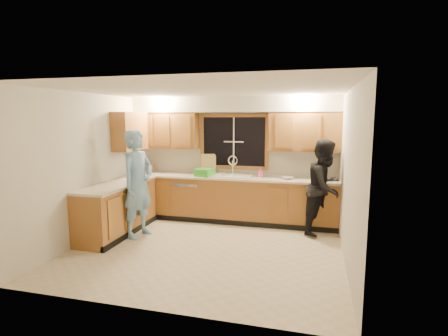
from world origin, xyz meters
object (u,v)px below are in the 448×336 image
object	(u,v)px
woman	(325,187)
knife_block	(151,168)
sink	(231,179)
dish_crate	(204,173)
bowl	(287,178)
stove	(99,217)
man	(138,184)
dishwasher	(191,199)
soap_bottle	(261,172)

from	to	relation	value
woman	knife_block	bearing A→B (deg)	112.85
sink	dish_crate	bearing A→B (deg)	-167.38
knife_block	dish_crate	world-z (taller)	knife_block
woman	bowl	size ratio (longest dim) A/B	8.05
sink	stove	distance (m)	2.60
sink	bowl	bearing A→B (deg)	-1.55
sink	dish_crate	distance (m)	0.54
knife_block	man	bearing A→B (deg)	-88.57
sink	dishwasher	distance (m)	0.96
dish_crate	dishwasher	bearing A→B (deg)	163.34
stove	woman	bearing A→B (deg)	21.89
man	dishwasher	bearing A→B (deg)	-8.21
sink	man	distance (m)	1.88
sink	woman	bearing A→B (deg)	-11.41
sink	man	xyz separation A→B (m)	(-1.35, -1.31, 0.08)
dishwasher	knife_block	world-z (taller)	knife_block
dish_crate	soap_bottle	world-z (taller)	soap_bottle
dishwasher	sink	bearing A→B (deg)	0.99
dish_crate	soap_bottle	bearing A→B (deg)	8.51
man	soap_bottle	size ratio (longest dim) A/B	9.53
stove	dish_crate	xyz separation A→B (m)	(1.29, 1.71, 0.55)
man	soap_bottle	bearing A→B (deg)	-42.10
stove	man	xyz separation A→B (m)	(0.45, 0.52, 0.49)
dish_crate	soap_bottle	size ratio (longest dim) A/B	1.62
dishwasher	stove	size ratio (longest dim) A/B	0.91
soap_bottle	man	bearing A→B (deg)	-145.17
dishwasher	stove	distance (m)	2.04
stove	soap_bottle	size ratio (longest dim) A/B	4.55
woman	stove	bearing A→B (deg)	142.24
knife_block	sink	bearing A→B (deg)	-19.54
stove	dish_crate	world-z (taller)	dish_crate
man	knife_block	xyz separation A→B (m)	(-0.45, 1.42, 0.08)
knife_block	soap_bottle	distance (m)	2.40
dish_crate	sink	bearing A→B (deg)	12.62
woman	soap_bottle	xyz separation A→B (m)	(-1.22, 0.42, 0.16)
dishwasher	woman	xyz separation A→B (m)	(2.67, -0.35, 0.45)
sink	man	bearing A→B (deg)	-135.98
dishwasher	soap_bottle	world-z (taller)	soap_bottle
dishwasher	woman	bearing A→B (deg)	-7.53
soap_bottle	woman	bearing A→B (deg)	-18.95
knife_block	soap_bottle	world-z (taller)	knife_block
dishwasher	dish_crate	distance (m)	0.68
man	dish_crate	xyz separation A→B (m)	(0.84, 1.19, 0.05)
woman	bowl	world-z (taller)	woman
sink	bowl	size ratio (longest dim) A/B	4.03
woman	bowl	bearing A→B (deg)	94.28
knife_block	dish_crate	distance (m)	1.31
sink	dishwasher	xyz separation A→B (m)	(-0.85, -0.01, -0.45)
dishwasher	stove	xyz separation A→B (m)	(-0.95, -1.81, 0.04)
soap_bottle	bowl	xyz separation A→B (m)	(0.53, -0.08, -0.07)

